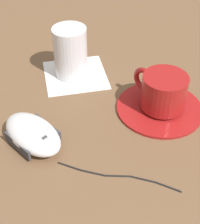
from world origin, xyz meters
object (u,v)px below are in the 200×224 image
(saucer, at_px, (160,107))
(computer_mouse, at_px, (33,134))
(drinking_glass, at_px, (70,52))
(coffee_cup, at_px, (163,91))

(saucer, distance_m, computer_mouse, 0.24)
(computer_mouse, bearing_deg, saucer, -8.53)
(saucer, distance_m, drinking_glass, 0.21)
(saucer, distance_m, coffee_cup, 0.04)
(drinking_glass, bearing_deg, coffee_cup, -62.59)
(saucer, xyz_separation_m, drinking_glass, (-0.09, 0.18, 0.05))
(saucer, height_order, drinking_glass, drinking_glass)
(coffee_cup, distance_m, computer_mouse, 0.24)
(computer_mouse, distance_m, drinking_glass, 0.21)
(coffee_cup, bearing_deg, drinking_glass, 117.41)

